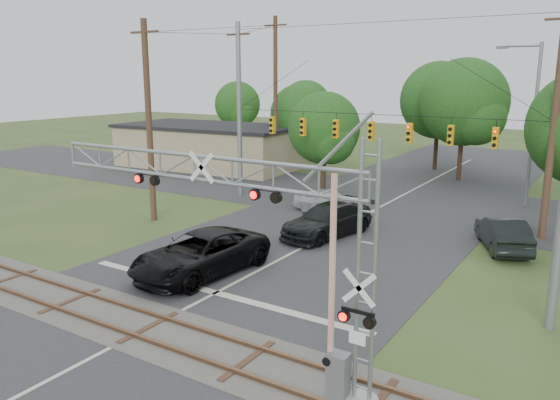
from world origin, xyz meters
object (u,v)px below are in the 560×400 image
Objects in this scene: crossing_gantry at (254,227)px; commercial_building at (209,146)px; traffic_signal_span at (386,121)px; pickup_black at (201,254)px; sedan_silver at (328,201)px; car_dark at (327,220)px; streetlight at (531,117)px.

commercial_building is (-23.69, 26.78, -2.34)m from crossing_gantry.
traffic_signal_span is (-3.65, 18.36, 1.36)m from crossing_gantry.
commercial_building is at bearing 131.49° from crossing_gantry.
pickup_black is 12.21m from sedan_silver.
car_dark is 1.34× the size of sedan_silver.
traffic_signal_span reaches higher than sedan_silver.
sedan_silver is at bearing -140.13° from streetlight.
commercial_building is (-17.30, 21.61, 1.02)m from pickup_black.
crossing_gantry is 35.83m from commercial_building.
pickup_black is 8.00m from car_dark.
commercial_building is at bearing 133.81° from pickup_black.
crossing_gantry is 1.09× the size of streetlight.
pickup_black is at bearing -55.17° from commercial_building.
crossing_gantry is 25.68m from streetlight.
pickup_black is 27.70m from commercial_building.
streetlight is (6.58, 7.11, 0.04)m from traffic_signal_span.
pickup_black is 22.83m from streetlight.
sedan_silver is at bearing 96.86° from pickup_black.
streetlight reaches higher than crossing_gantry.
pickup_black is (-2.73, -13.18, -4.71)m from traffic_signal_span.
sedan_silver is at bearing -32.90° from commercial_building.
car_dark is at bearing -120.72° from streetlight.
streetlight is at bearing -50.01° from sedan_silver.
car_dark is at bearing 81.54° from pickup_black.
sedan_silver is (-2.25, 4.43, -0.10)m from car_dark.
pickup_black is at bearing -178.14° from sedan_silver.
sedan_silver is at bearing 111.24° from crossing_gantry.
pickup_black is 0.38× the size of commercial_building.
commercial_building is at bearing 61.08° from sedan_silver.
commercial_building is 1.66× the size of streetlight.
crossing_gantry is 18.97m from sedan_silver.
pickup_black is at bearing -101.71° from traffic_signal_span.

